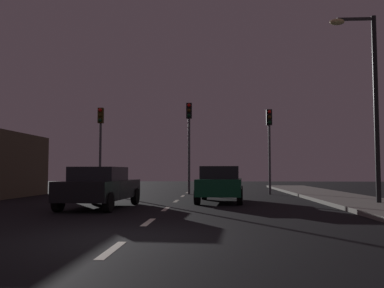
{
  "coord_description": "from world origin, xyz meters",
  "views": [
    {
      "loc": [
        1.72,
        -8.12,
        1.3
      ],
      "look_at": [
        0.5,
        13.8,
        2.75
      ],
      "focal_mm": 38.98,
      "sensor_mm": 36.0,
      "label": 1
    }
  ],
  "objects_px": {
    "street_lamp_right": "(369,91)",
    "traffic_signal_left": "(100,134)",
    "traffic_signal_right": "(269,135)",
    "traffic_signal_center": "(189,130)",
    "car_adjacent_lane": "(100,187)",
    "car_stopped_ahead": "(220,184)"
  },
  "relations": [
    {
      "from": "car_stopped_ahead",
      "to": "car_adjacent_lane",
      "type": "relative_size",
      "value": 0.91
    },
    {
      "from": "car_stopped_ahead",
      "to": "street_lamp_right",
      "type": "relative_size",
      "value": 0.57
    },
    {
      "from": "traffic_signal_left",
      "to": "traffic_signal_center",
      "type": "bearing_deg",
      "value": 0.01
    },
    {
      "from": "street_lamp_right",
      "to": "traffic_signal_left",
      "type": "bearing_deg",
      "value": 147.62
    },
    {
      "from": "traffic_signal_left",
      "to": "traffic_signal_right",
      "type": "height_order",
      "value": "traffic_signal_left"
    },
    {
      "from": "car_stopped_ahead",
      "to": "street_lamp_right",
      "type": "height_order",
      "value": "street_lamp_right"
    },
    {
      "from": "traffic_signal_left",
      "to": "street_lamp_right",
      "type": "height_order",
      "value": "street_lamp_right"
    },
    {
      "from": "traffic_signal_center",
      "to": "traffic_signal_left",
      "type": "bearing_deg",
      "value": -179.99
    },
    {
      "from": "car_adjacent_lane",
      "to": "street_lamp_right",
      "type": "xyz_separation_m",
      "value": [
        9.96,
        1.1,
        3.59
      ]
    },
    {
      "from": "traffic_signal_right",
      "to": "car_stopped_ahead",
      "type": "height_order",
      "value": "traffic_signal_right"
    },
    {
      "from": "traffic_signal_center",
      "to": "car_stopped_ahead",
      "type": "height_order",
      "value": "traffic_signal_center"
    },
    {
      "from": "traffic_signal_left",
      "to": "traffic_signal_center",
      "type": "height_order",
      "value": "traffic_signal_center"
    },
    {
      "from": "street_lamp_right",
      "to": "car_stopped_ahead",
      "type": "bearing_deg",
      "value": 161.67
    },
    {
      "from": "traffic_signal_center",
      "to": "car_adjacent_lane",
      "type": "distance_m",
      "value": 9.86
    },
    {
      "from": "traffic_signal_center",
      "to": "street_lamp_right",
      "type": "height_order",
      "value": "street_lamp_right"
    },
    {
      "from": "traffic_signal_center",
      "to": "traffic_signal_right",
      "type": "height_order",
      "value": "traffic_signal_center"
    },
    {
      "from": "traffic_signal_center",
      "to": "street_lamp_right",
      "type": "relative_size",
      "value": 0.73
    },
    {
      "from": "traffic_signal_center",
      "to": "car_stopped_ahead",
      "type": "xyz_separation_m",
      "value": [
        1.72,
        -6.08,
        -2.9
      ]
    },
    {
      "from": "street_lamp_right",
      "to": "traffic_signal_center",
      "type": "bearing_deg",
      "value": 132.7
    },
    {
      "from": "traffic_signal_center",
      "to": "street_lamp_right",
      "type": "bearing_deg",
      "value": -47.3
    },
    {
      "from": "traffic_signal_right",
      "to": "car_stopped_ahead",
      "type": "bearing_deg",
      "value": -115.34
    },
    {
      "from": "traffic_signal_right",
      "to": "traffic_signal_left",
      "type": "bearing_deg",
      "value": 180.0
    }
  ]
}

